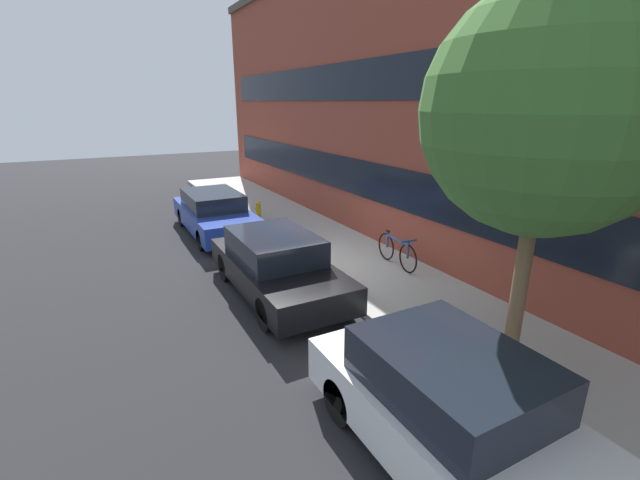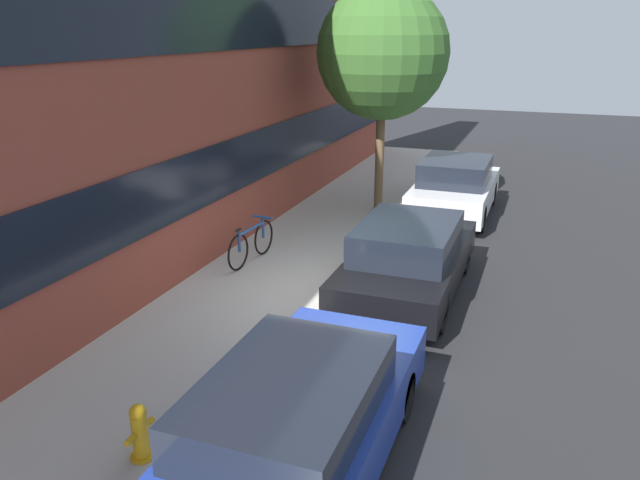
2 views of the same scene
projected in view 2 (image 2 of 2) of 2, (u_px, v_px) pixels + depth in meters
name	position (u px, v px, depth m)	size (l,w,h in m)	color
ground_plane	(337.00, 302.00, 10.89)	(56.00, 56.00, 0.00)	#232326
sidewalk_strip	(263.00, 287.00, 11.34)	(28.00, 2.86, 0.13)	#B2AFA8
rowhouse_facade	(156.00, 45.00, 10.59)	(28.00, 1.02, 8.49)	brown
parked_car_blue	(295.00, 426.00, 6.40)	(4.59, 1.78, 1.34)	#1E3899
parked_car_black	(408.00, 258.00, 11.01)	(4.30, 1.81, 1.37)	black
parked_car_white	(455.00, 187.00, 15.71)	(4.01, 1.80, 1.45)	silver
fire_hydrant	(140.00, 432.00, 6.64)	(0.46, 0.26, 0.66)	gold
bicycle	(251.00, 242.00, 12.24)	(1.69, 0.44, 0.82)	black
street_tree	(383.00, 53.00, 14.63)	(3.14, 3.14, 5.41)	brown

